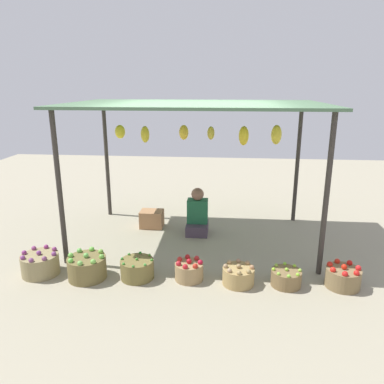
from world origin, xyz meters
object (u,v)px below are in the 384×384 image
Objects in this scene: basket_red_apples at (189,270)px; basket_limes at (286,278)px; vendor_person at (197,216)px; basket_green_apples at (87,267)px; basket_potatoes at (238,275)px; basket_red_tomatoes at (343,277)px; basket_green_chilies at (137,269)px; basket_purple_onions at (40,264)px; wooden_crate_near_vendor at (152,219)px.

basket_red_apples is 0.98× the size of basket_limes.
basket_green_apples is at bearing -128.01° from vendor_person.
basket_potatoes is 0.94× the size of basket_red_tomatoes.
basket_green_apples reaches higher than basket_red_tomatoes.
basket_green_apples is 1.14× the size of basket_green_chilies.
basket_purple_onions is 2.61m from basket_potatoes.
basket_red_apples is at bearing 178.20° from basket_limes.
basket_green_apples is 1.32m from basket_red_apples.
vendor_person reaches higher than basket_potatoes.
basket_purple_onions is 1.12× the size of basket_green_chilies.
basket_green_apples is at bearing -174.47° from basket_green_chilies.
basket_red_tomatoes is at bearing 2.86° from basket_limes.
basket_limes is (1.24, -1.62, -0.19)m from vendor_person.
basket_purple_onions reaches higher than basket_red_tomatoes.
basket_green_chilies reaches higher than basket_limes.
basket_red_apples is 0.93× the size of wooden_crate_near_vendor.
basket_green_chilies is 1.08× the size of basket_potatoes.
basket_limes is 0.95× the size of wooden_crate_near_vendor.
basket_red_apples is (1.32, 0.09, -0.03)m from basket_green_apples.
basket_purple_onions is 1.30m from basket_green_chilies.
basket_red_tomatoes reaches higher than basket_potatoes.
basket_green_apples is 1.31× the size of basket_limes.
basket_green_chilies is at bearing 179.57° from basket_limes.
basket_green_chilies is (-0.66, -1.61, -0.17)m from vendor_person.
vendor_person is at bearing 127.44° from basket_limes.
basket_red_apples reaches higher than basket_limes.
vendor_person reaches higher than basket_red_tomatoes.
basket_red_tomatoes is (3.90, 0.04, -0.02)m from basket_purple_onions.
basket_limes is (2.54, 0.05, -0.05)m from basket_green_apples.
basket_red_tomatoes reaches higher than basket_limes.
basket_green_apples is (0.66, -0.05, 0.01)m from basket_purple_onions.
basket_potatoes is (1.30, -0.03, -0.01)m from basket_green_chilies.
basket_purple_onions is 2.14m from wooden_crate_near_vendor.
basket_green_apples is at bearing -4.09° from basket_purple_onions.
basket_red_tomatoes is (1.29, 0.05, 0.01)m from basket_potatoes.
vendor_person is 1.58× the size of basket_green_apples.
basket_green_apples is at bearing -104.63° from wooden_crate_near_vendor.
basket_green_apples is 3.24m from basket_red_tomatoes.
basket_red_tomatoes is at bearing 2.41° from basket_potatoes.
basket_limes is at bearing -0.43° from basket_green_chilies.
basket_limes is at bearing -52.56° from vendor_person.
basket_purple_onions is at bearing -179.31° from basket_green_chilies.
basket_purple_onions reaches higher than basket_potatoes.
vendor_person reaches higher than basket_green_chilies.
wooden_crate_near_vendor is at bearing 147.28° from basket_red_tomatoes.
wooden_crate_near_vendor is (-2.06, 1.81, 0.05)m from basket_limes.
basket_red_apples is at bearing -89.39° from vendor_person.
basket_green_apples is 1.34× the size of basket_red_apples.
vendor_person reaches higher than basket_red_apples.
basket_red_tomatoes reaches higher than basket_red_apples.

